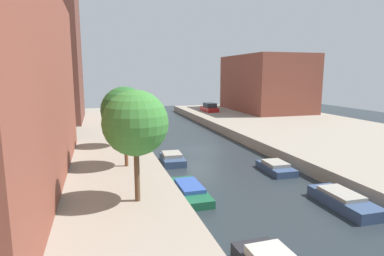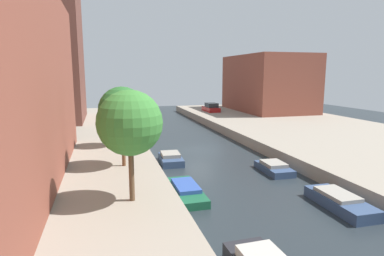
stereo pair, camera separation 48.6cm
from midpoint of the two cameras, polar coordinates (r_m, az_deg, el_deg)
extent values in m
plane|color=#232B30|center=(30.26, 1.71, -3.98)|extent=(84.00, 84.00, 0.00)
cube|color=gray|center=(29.54, -27.40, -4.42)|extent=(20.00, 64.00, 1.00)
cube|color=gray|center=(37.35, 24.29, -1.44)|extent=(20.00, 64.00, 1.00)
cube|color=brown|center=(46.36, -25.43, 15.98)|extent=(10.00, 12.12, 23.93)
cube|color=brown|center=(55.30, 13.54, 7.75)|extent=(10.00, 15.90, 9.09)
cylinder|color=brown|center=(15.86, -9.83, -7.94)|extent=(0.26, 0.26, 2.75)
sphere|color=#387C32|center=(15.31, -10.10, 0.91)|extent=(3.12, 3.12, 3.12)
cylinder|color=brown|center=(21.86, -11.47, -3.18)|extent=(0.24, 0.24, 2.69)
sphere|color=#276229|center=(21.46, -11.69, 3.14)|extent=(3.08, 3.08, 3.08)
cylinder|color=brown|center=(28.04, -12.41, -0.49)|extent=(0.33, 0.33, 2.60)
sphere|color=#288E2B|center=(27.74, -12.57, 4.04)|extent=(2.65, 2.65, 2.65)
cube|color=maroon|center=(52.77, 3.64, 3.36)|extent=(1.94, 4.17, 0.73)
cube|color=#1E2328|center=(52.41, 3.76, 4.09)|extent=(1.68, 2.30, 0.69)
cube|color=#195638|center=(19.32, -0.26, -11.27)|extent=(1.54, 4.52, 0.46)
cube|color=#2D4C9E|center=(19.33, -0.37, -10.20)|extent=(1.30, 2.49, 0.22)
cube|color=#33476B|center=(26.01, -3.24, -5.65)|extent=(1.86, 3.40, 0.55)
cube|color=gray|center=(26.05, -3.32, -4.69)|extent=(1.53, 1.90, 0.27)
cube|color=#33476B|center=(19.44, 25.52, -11.90)|extent=(1.71, 4.27, 0.60)
cube|color=gray|center=(19.47, 25.13, -10.58)|extent=(1.43, 2.36, 0.20)
cube|color=#33476B|center=(24.49, 14.93, -7.02)|extent=(1.78, 3.45, 0.48)
cube|color=gray|center=(24.45, 14.88, -6.14)|extent=(1.48, 1.91, 0.25)
camera|label=1|loc=(0.24, -89.59, 0.07)|focal=30.00mm
camera|label=2|loc=(0.24, 90.41, -0.07)|focal=30.00mm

